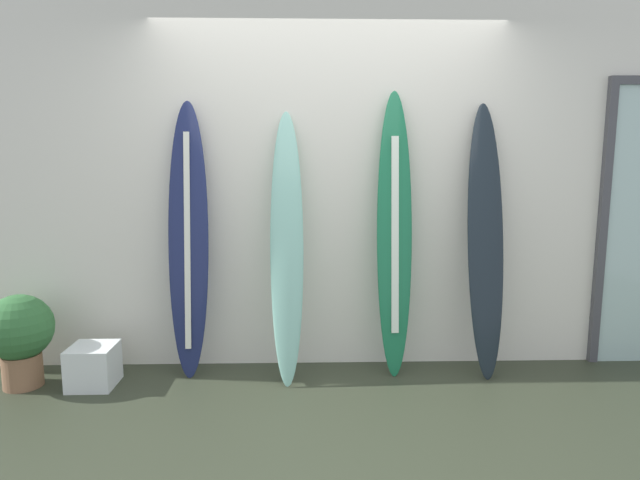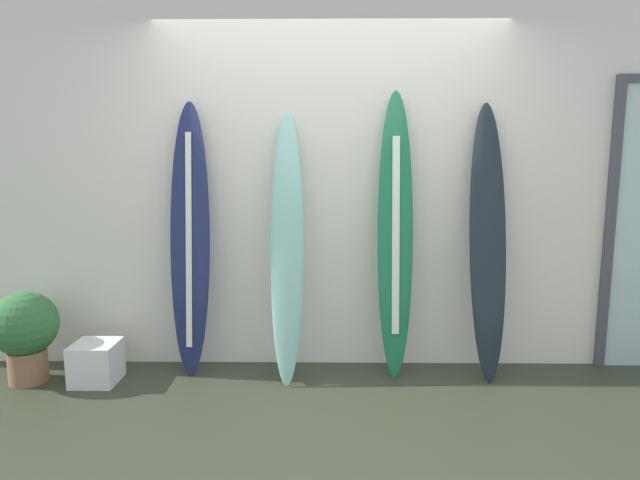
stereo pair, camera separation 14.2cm
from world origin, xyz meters
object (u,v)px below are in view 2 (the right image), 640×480
Objects in this scene: display_block_left at (96,363)px; surfboard_charcoal at (488,244)px; surfboard_navy at (190,240)px; surfboard_seafoam at (287,249)px; surfboard_emerald at (395,235)px; potted_plant at (25,330)px.

surfboard_charcoal is at bearing 3.48° from display_block_left.
surfboard_navy is 1.00× the size of surfboard_charcoal.
surfboard_navy is 1.04× the size of surfboard_seafoam.
surfboard_navy is at bearing 17.92° from display_block_left.
display_block_left is (-2.72, -0.17, -0.81)m from surfboard_charcoal.
surfboard_seafoam is at bearing 5.48° from display_block_left.
surfboard_seafoam is 0.93× the size of surfboard_emerald.
display_block_left is (-0.63, -0.20, -0.83)m from surfboard_navy.
display_block_left is 0.53m from potted_plant.
surfboard_charcoal reaches higher than potted_plant.
surfboard_navy is 1.06m from display_block_left.
display_block_left is at bearing -0.55° from potted_plant.
potted_plant is at bearing -175.56° from surfboard_emerald.
surfboard_emerald reaches higher than surfboard_charcoal.
surfboard_charcoal reaches higher than display_block_left.
surfboard_navy is 0.96× the size of surfboard_emerald.
surfboard_emerald is at bearing 4.44° from potted_plant.
surfboard_seafoam is 1.54m from display_block_left.
potted_plant is at bearing -176.12° from surfboard_seafoam.
surfboard_charcoal is 3.25m from potted_plant.
surfboard_seafoam is 6.30× the size of display_block_left.
surfboard_navy is 2.09m from surfboard_charcoal.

